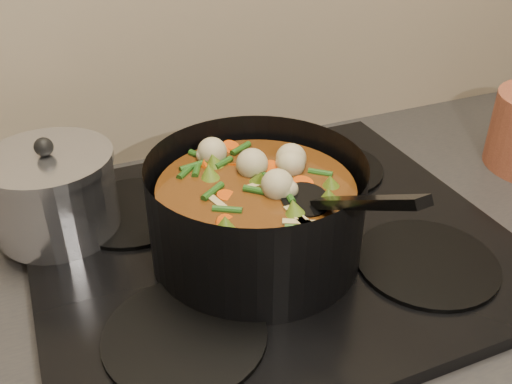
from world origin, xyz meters
name	(u,v)px	position (x,y,z in m)	size (l,w,h in m)	color
stovetop	(270,242)	(0.00, 1.93, 0.92)	(0.62, 0.54, 0.03)	black
stockpot	(256,212)	(-0.03, 1.91, 0.99)	(0.29, 0.37, 0.20)	black
saucepan	(54,193)	(-0.26, 2.06, 0.99)	(0.17, 0.17, 0.14)	silver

